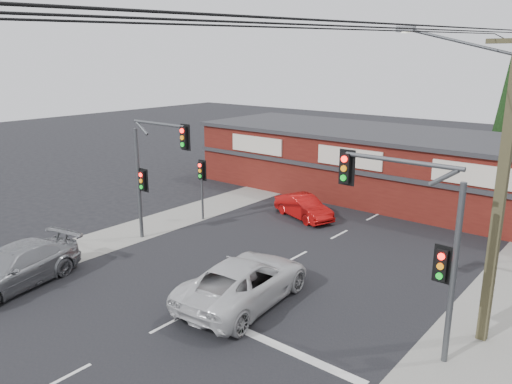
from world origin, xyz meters
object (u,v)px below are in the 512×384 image
Objects in this scene: utility_pole at (498,175)px; red_sedan at (304,207)px; silver_suv at (13,268)px; white_suv at (245,281)px; shop_building at (394,165)px.

red_sedan is at bearing 149.26° from utility_pole.
silver_suv is at bearing -153.19° from utility_pole.
utility_pole reaches higher than white_suv.
white_suv is 9.17m from silver_suv.
white_suv is 10.39m from red_sedan.
silver_suv is 0.55× the size of utility_pole.
silver_suv is 1.40× the size of red_sedan.
shop_building is at bearing 63.55° from silver_suv.
red_sedan is 0.40× the size of utility_pole.
white_suv reaches higher than red_sedan.
white_suv is 0.59× the size of utility_pole.
utility_pole is at bearing 15.51° from silver_suv.
white_suv is at bearing -83.44° from shop_building.
utility_pole is at bearing -56.24° from shop_building.
silver_suv is 14.95m from red_sedan.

